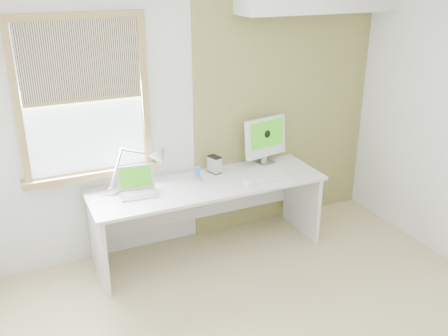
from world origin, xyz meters
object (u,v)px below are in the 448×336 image
desk_lamp (151,163)px  external_drive (215,164)px  desk (206,199)px  laptop (137,187)px  imac (265,138)px

desk_lamp → external_drive: (0.63, -0.01, -0.12)m
desk → external_drive: external_drive is taller
desk_lamp → laptop: size_ratio=2.05×
desk → imac: bearing=13.1°
desk → imac: 0.88m
desk → laptop: bearing=179.9°
laptop → imac: size_ratio=0.71×
desk_lamp → imac: (1.20, 0.02, 0.06)m
external_drive → desk: bearing=-137.9°
external_drive → imac: bearing=2.7°
external_drive → desk_lamp: bearing=179.5°
laptop → imac: imac is taller
laptop → imac: bearing=7.0°
desk_lamp → external_drive: bearing=-0.5°
desk → desk_lamp: size_ratio=3.09×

